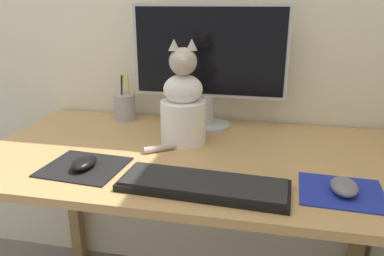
# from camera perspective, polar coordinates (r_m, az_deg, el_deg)

# --- Properties ---
(desk) EXTENTS (1.35, 0.73, 0.75)m
(desk) POSITION_cam_1_polar(r_m,az_deg,el_deg) (1.25, -0.27, -7.81)
(desk) COLOR tan
(desk) RESTS_ON ground_plane
(monitor) EXTENTS (0.57, 0.17, 0.46)m
(monitor) POSITION_cam_1_polar(r_m,az_deg,el_deg) (1.40, 2.62, 10.56)
(monitor) COLOR #B2B2B7
(monitor) RESTS_ON desk
(keyboard) EXTENTS (0.45, 0.17, 0.02)m
(keyboard) POSITION_cam_1_polar(r_m,az_deg,el_deg) (0.98, 1.76, -8.66)
(keyboard) COLOR black
(keyboard) RESTS_ON desk
(mousepad_left) EXTENTS (0.24, 0.22, 0.00)m
(mousepad_left) POSITION_cam_1_polar(r_m,az_deg,el_deg) (1.15, -16.11, -5.72)
(mousepad_left) COLOR black
(mousepad_left) RESTS_ON desk
(mousepad_right) EXTENTS (0.22, 0.19, 0.00)m
(mousepad_right) POSITION_cam_1_polar(r_m,az_deg,el_deg) (1.04, 21.80, -9.05)
(mousepad_right) COLOR #1E2D9E
(mousepad_right) RESTS_ON desk
(computer_mouse_left) EXTENTS (0.06, 0.10, 0.03)m
(computer_mouse_left) POSITION_cam_1_polar(r_m,az_deg,el_deg) (1.13, -16.12, -5.07)
(computer_mouse_left) COLOR black
(computer_mouse_left) RESTS_ON mousepad_left
(computer_mouse_right) EXTENTS (0.07, 0.10, 0.03)m
(computer_mouse_right) POSITION_cam_1_polar(r_m,az_deg,el_deg) (1.03, 22.16, -8.27)
(computer_mouse_right) COLOR slate
(computer_mouse_right) RESTS_ON mousepad_right
(cat) EXTENTS (0.20, 0.24, 0.35)m
(cat) POSITION_cam_1_polar(r_m,az_deg,el_deg) (1.25, -1.38, 3.42)
(cat) COLOR white
(cat) RESTS_ON desk
(pen_cup) EXTENTS (0.09, 0.09, 0.18)m
(pen_cup) POSITION_cam_1_polar(r_m,az_deg,el_deg) (1.55, -10.20, 3.21)
(pen_cup) COLOR #99999E
(pen_cup) RESTS_ON desk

